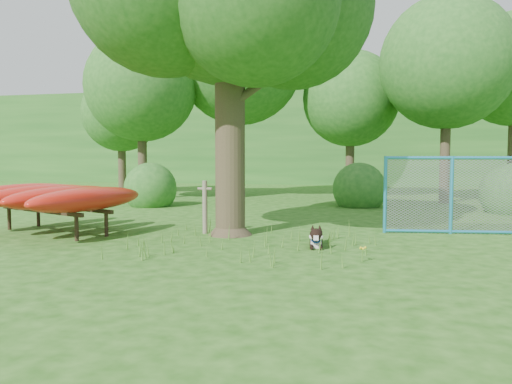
# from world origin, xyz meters

# --- Properties ---
(ground) EXTENTS (80.00, 80.00, 0.00)m
(ground) POSITION_xyz_m (0.00, 0.00, 0.00)
(ground) COLOR #1D4E0F
(ground) RESTS_ON ground
(wooden_post) EXTENTS (0.32, 0.11, 1.17)m
(wooden_post) POSITION_xyz_m (-1.15, 2.05, 0.62)
(wooden_post) COLOR #6A624F
(wooden_post) RESTS_ON ground
(kayak_rack) EXTENTS (3.80, 4.11, 1.06)m
(kayak_rack) POSITION_xyz_m (-4.43, 1.38, 0.81)
(kayak_rack) COLOR black
(kayak_rack) RESTS_ON ground
(husky_dog) EXTENTS (0.32, 1.03, 0.46)m
(husky_dog) POSITION_xyz_m (1.42, 0.98, 0.16)
(husky_dog) COLOR black
(husky_dog) RESTS_ON ground
(fence_section) EXTENTS (2.91, 0.43, 2.85)m
(fence_section) POSITION_xyz_m (4.12, 3.26, 0.86)
(fence_section) COLOR #2990C3
(fence_section) RESTS_ON ground
(wildflower_clump) EXTENTS (0.11, 0.11, 0.25)m
(wildflower_clump) POSITION_xyz_m (2.29, -0.20, 0.20)
(wildflower_clump) COLOR #4C802A
(wildflower_clump) RESTS_ON ground
(bg_tree_a) EXTENTS (4.40, 4.40, 6.70)m
(bg_tree_a) POSITION_xyz_m (-6.50, 10.00, 4.48)
(bg_tree_a) COLOR #382E1E
(bg_tree_a) RESTS_ON ground
(bg_tree_b) EXTENTS (5.20, 5.20, 8.22)m
(bg_tree_b) POSITION_xyz_m (-3.00, 12.00, 5.61)
(bg_tree_b) COLOR #382E1E
(bg_tree_b) RESTS_ON ground
(bg_tree_c) EXTENTS (4.00, 4.00, 6.12)m
(bg_tree_c) POSITION_xyz_m (1.50, 13.00, 4.11)
(bg_tree_c) COLOR #382E1E
(bg_tree_c) RESTS_ON ground
(bg_tree_d) EXTENTS (4.80, 4.80, 7.50)m
(bg_tree_d) POSITION_xyz_m (5.00, 11.00, 5.08)
(bg_tree_d) COLOR #382E1E
(bg_tree_d) RESTS_ON ground
(bg_tree_f) EXTENTS (3.60, 3.60, 5.55)m
(bg_tree_f) POSITION_xyz_m (-9.00, 13.00, 3.73)
(bg_tree_f) COLOR #382E1E
(bg_tree_f) RESTS_ON ground
(shrub_left) EXTENTS (1.80, 1.80, 1.80)m
(shrub_left) POSITION_xyz_m (-5.00, 7.50, 0.00)
(shrub_left) COLOR #235E1E
(shrub_left) RESTS_ON ground
(shrub_right) EXTENTS (1.80, 1.80, 1.80)m
(shrub_right) POSITION_xyz_m (6.50, 8.00, 0.00)
(shrub_right) COLOR #235E1E
(shrub_right) RESTS_ON ground
(shrub_mid) EXTENTS (1.80, 1.80, 1.80)m
(shrub_mid) POSITION_xyz_m (2.00, 9.00, 0.00)
(shrub_mid) COLOR #235E1E
(shrub_mid) RESTS_ON ground
(wooded_hillside) EXTENTS (80.00, 12.00, 6.00)m
(wooded_hillside) POSITION_xyz_m (0.00, 28.00, 3.00)
(wooded_hillside) COLOR #235E1E
(wooded_hillside) RESTS_ON ground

